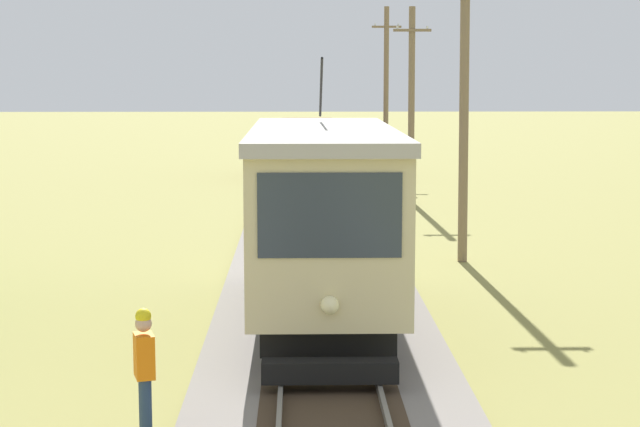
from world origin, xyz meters
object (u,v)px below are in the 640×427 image
at_px(utility_pole_mid, 464,106).
at_px(track_worker, 144,368).
at_px(utility_pole_far, 411,103).
at_px(utility_pole_distant, 386,89).
at_px(red_tram, 323,217).
at_px(freight_car, 308,143).

bearing_deg(utility_pole_mid, track_worker, -115.46).
height_order(utility_pole_far, utility_pole_distant, utility_pole_distant).
bearing_deg(utility_pole_distant, red_tram, -96.95).
distance_m(red_tram, utility_pole_distant, 31.12).
bearing_deg(freight_car, track_worker, -94.06).
xyz_separation_m(red_tram, utility_pole_mid, (3.76, 7.47, 1.79)).
bearing_deg(red_tram, utility_pole_far, 79.19).
bearing_deg(track_worker, freight_car, -109.95).
distance_m(red_tram, freight_car, 29.29).
height_order(freight_car, utility_pole_far, utility_pole_far).
relative_size(red_tram, track_worker, 4.79).
relative_size(freight_car, track_worker, 2.91).
relative_size(utility_pole_mid, track_worker, 4.36).
bearing_deg(freight_car, utility_pole_mid, -80.22).
xyz_separation_m(utility_pole_far, track_worker, (-6.24, -25.33, -2.73)).
bearing_deg(freight_car, utility_pole_distant, 22.46).
bearing_deg(track_worker, utility_pole_far, -119.74).
relative_size(red_tram, utility_pole_mid, 1.10).
xyz_separation_m(red_tram, utility_pole_far, (3.76, 19.69, 1.52)).
height_order(red_tram, track_worker, red_tram).
bearing_deg(red_tram, utility_pole_mid, 63.28).
xyz_separation_m(utility_pole_distant, track_worker, (-6.24, -36.48, -3.07)).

